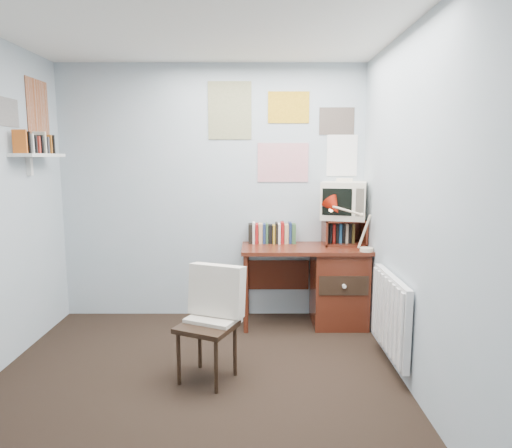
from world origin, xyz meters
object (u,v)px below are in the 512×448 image
at_px(desk_lamp, 367,227).
at_px(crt_tv, 344,199).
at_px(desk_chair, 207,327).
at_px(radiator, 391,314).
at_px(desk, 332,283).
at_px(wall_shelf, 38,155).
at_px(tv_riser, 344,232).

relative_size(desk_lamp, crt_tv, 1.05).
relative_size(desk_chair, crt_tv, 1.93).
height_order(desk_chair, radiator, desk_chair).
bearing_deg(desk_chair, desk, 70.61).
height_order(desk, wall_shelf, wall_shelf).
xyz_separation_m(tv_riser, radiator, (0.17, -1.04, -0.47)).
xyz_separation_m(tv_riser, wall_shelf, (-2.69, -0.49, 0.74)).
height_order(desk, crt_tv, crt_tv).
xyz_separation_m(desk, tv_riser, (0.12, 0.11, 0.48)).
xyz_separation_m(desk_lamp, tv_riser, (-0.14, 0.33, -0.09)).
bearing_deg(desk_lamp, desk_chair, -159.02).
xyz_separation_m(desk, desk_lamp, (0.26, -0.22, 0.57)).
bearing_deg(crt_tv, wall_shelf, -153.88).
bearing_deg(desk_chair, tv_riser, 70.30).
distance_m(desk_lamp, crt_tv, 0.44).
distance_m(desk_lamp, radiator, 0.90).
relative_size(tv_riser, radiator, 0.50).
distance_m(desk, desk_lamp, 0.67).
bearing_deg(wall_shelf, radiator, -10.89).
height_order(desk, tv_riser, tv_riser).
bearing_deg(tv_riser, desk_lamp, -66.40).
height_order(tv_riser, crt_tv, crt_tv).
bearing_deg(crt_tv, desk, -115.85).
distance_m(desk, radiator, 0.97).
relative_size(desk, desk_chair, 1.50).
bearing_deg(desk_chair, crt_tv, 70.86).
xyz_separation_m(tv_riser, crt_tv, (-0.00, 0.02, 0.32)).
xyz_separation_m(desk_lamp, wall_shelf, (-2.83, -0.16, 0.64)).
relative_size(radiator, wall_shelf, 1.29).
bearing_deg(wall_shelf, desk, 8.40).
bearing_deg(desk_lamp, tv_riser, 100.41).
bearing_deg(crt_tv, desk_lamp, -51.64).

